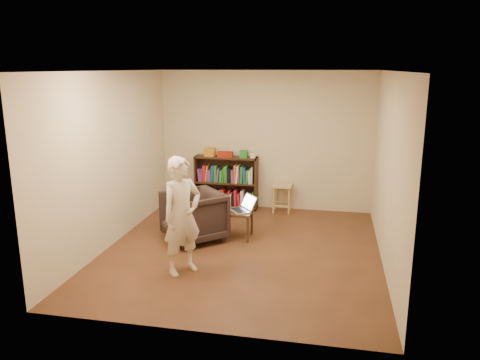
% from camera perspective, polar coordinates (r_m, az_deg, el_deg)
% --- Properties ---
extents(floor, '(4.50, 4.50, 0.00)m').
position_cam_1_polar(floor, '(7.03, 0.28, -8.54)').
color(floor, '#452816').
rests_on(floor, ground).
extents(ceiling, '(4.50, 4.50, 0.00)m').
position_cam_1_polar(ceiling, '(6.51, 0.30, 13.16)').
color(ceiling, silver).
rests_on(ceiling, wall_back).
extents(wall_back, '(4.00, 0.00, 4.00)m').
position_cam_1_polar(wall_back, '(8.84, 3.09, 4.79)').
color(wall_back, beige).
rests_on(wall_back, floor).
extents(wall_left, '(0.00, 4.50, 4.50)m').
position_cam_1_polar(wall_left, '(7.30, -15.34, 2.45)').
color(wall_left, beige).
rests_on(wall_left, floor).
extents(wall_right, '(0.00, 4.50, 4.50)m').
position_cam_1_polar(wall_right, '(6.58, 17.66, 1.11)').
color(wall_right, beige).
rests_on(wall_right, floor).
extents(bookshelf, '(1.20, 0.30, 1.00)m').
position_cam_1_polar(bookshelf, '(8.99, -1.66, -0.64)').
color(bookshelf, black).
rests_on(bookshelf, floor).
extents(box_yellow, '(0.21, 0.16, 0.16)m').
position_cam_1_polar(box_yellow, '(8.90, -3.68, 3.41)').
color(box_yellow, '#C68123').
rests_on(box_yellow, bookshelf).
extents(red_cloth, '(0.31, 0.24, 0.09)m').
position_cam_1_polar(red_cloth, '(8.83, -1.82, 3.13)').
color(red_cloth, maroon).
rests_on(red_cloth, bookshelf).
extents(box_green, '(0.14, 0.14, 0.14)m').
position_cam_1_polar(box_green, '(8.74, 0.46, 3.18)').
color(box_green, '#217C27').
rests_on(box_green, bookshelf).
extents(box_white, '(0.11, 0.11, 0.08)m').
position_cam_1_polar(box_white, '(8.76, 1.53, 2.99)').
color(box_white, silver).
rests_on(box_white, bookshelf).
extents(stool, '(0.36, 0.36, 0.53)m').
position_cam_1_polar(stool, '(8.76, 5.16, -1.18)').
color(stool, tan).
rests_on(stool, floor).
extents(armchair, '(1.19, 1.19, 0.78)m').
position_cam_1_polar(armchair, '(7.34, -5.68, -4.41)').
color(armchair, black).
rests_on(armchair, floor).
extents(side_table, '(0.43, 0.43, 0.44)m').
position_cam_1_polar(side_table, '(7.40, -0.22, -4.37)').
color(side_table, '#322010').
rests_on(side_table, floor).
extents(laptop, '(0.51, 0.51, 0.24)m').
position_cam_1_polar(laptop, '(7.39, 0.33, -3.34)').
color(laptop, '#B7B7BC').
rests_on(laptop, side_table).
extents(person, '(0.64, 0.68, 1.56)m').
position_cam_1_polar(person, '(6.11, -7.08, -4.35)').
color(person, beige).
rests_on(person, floor).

